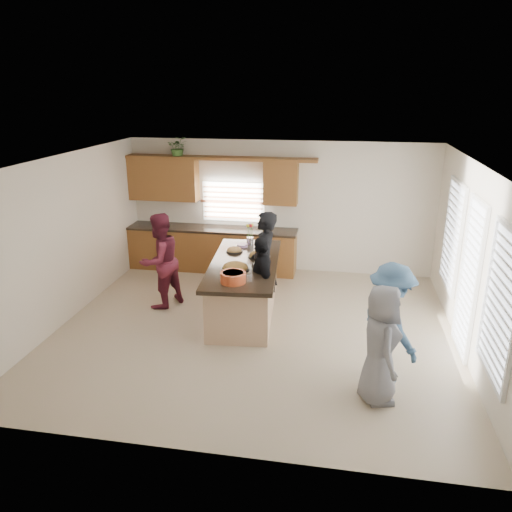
% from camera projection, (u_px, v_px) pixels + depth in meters
% --- Properties ---
extents(floor, '(6.50, 6.50, 0.00)m').
position_uv_depth(floor, '(255.00, 329.00, 8.32)').
color(floor, tan).
rests_on(floor, ground).
extents(room_shell, '(6.52, 6.02, 2.81)m').
position_uv_depth(room_shell, '(254.00, 219.00, 7.71)').
color(room_shell, silver).
rests_on(room_shell, ground).
extents(back_cabinetry, '(4.08, 0.66, 2.46)m').
position_uv_depth(back_cabinetry, '(210.00, 229.00, 10.82)').
color(back_cabinetry, olive).
rests_on(back_cabinetry, ground).
extents(right_wall_glazing, '(0.06, 4.00, 2.25)m').
position_uv_depth(right_wall_glazing, '(471.00, 269.00, 7.23)').
color(right_wall_glazing, white).
rests_on(right_wall_glazing, ground).
extents(island, '(1.37, 2.79, 0.95)m').
position_uv_depth(island, '(245.00, 289.00, 8.82)').
color(island, tan).
rests_on(island, ground).
extents(platter_front, '(0.48, 0.48, 0.19)m').
position_uv_depth(platter_front, '(235.00, 268.00, 8.32)').
color(platter_front, black).
rests_on(platter_front, island).
extents(platter_mid, '(0.40, 0.40, 0.16)m').
position_uv_depth(platter_mid, '(259.00, 255.00, 8.93)').
color(platter_mid, black).
rests_on(platter_mid, island).
extents(platter_back, '(0.31, 0.31, 0.13)m').
position_uv_depth(platter_back, '(234.00, 250.00, 9.20)').
color(platter_back, black).
rests_on(platter_back, island).
extents(salad_bowl, '(0.40, 0.40, 0.16)m').
position_uv_depth(salad_bowl, '(233.00, 277.00, 7.75)').
color(salad_bowl, '#DA5228').
rests_on(salad_bowl, island).
extents(clear_cup, '(0.08, 0.08, 0.10)m').
position_uv_depth(clear_cup, '(249.00, 278.00, 7.80)').
color(clear_cup, white).
rests_on(clear_cup, island).
extents(plate_stack, '(0.20, 0.20, 0.05)m').
position_uv_depth(plate_stack, '(242.00, 245.00, 9.50)').
color(plate_stack, '#C896DB').
rests_on(plate_stack, island).
extents(flower_vase, '(0.14, 0.14, 0.41)m').
position_uv_depth(flower_vase, '(250.00, 234.00, 9.57)').
color(flower_vase, silver).
rests_on(flower_vase, island).
extents(potted_plant, '(0.50, 0.46, 0.46)m').
position_uv_depth(potted_plant, '(178.00, 147.00, 10.45)').
color(potted_plant, '#3B6628').
rests_on(potted_plant, back_cabinetry).
extents(woman_left_back, '(0.48, 0.70, 1.85)m').
position_uv_depth(woman_left_back, '(264.00, 263.00, 8.68)').
color(woman_left_back, black).
rests_on(woman_left_back, ground).
extents(woman_left_mid, '(0.99, 1.06, 1.75)m').
position_uv_depth(woman_left_mid, '(160.00, 261.00, 8.96)').
color(woman_left_mid, maroon).
rests_on(woman_left_mid, ground).
extents(woman_left_front, '(0.67, 0.98, 1.54)m').
position_uv_depth(woman_left_front, '(261.00, 281.00, 8.31)').
color(woman_left_front, black).
rests_on(woman_left_front, ground).
extents(woman_right_back, '(1.08, 1.26, 1.69)m').
position_uv_depth(woman_right_back, '(390.00, 323.00, 6.68)').
color(woman_right_back, '#3E6389').
rests_on(woman_right_back, ground).
extents(woman_right_front, '(0.64, 0.85, 1.58)m').
position_uv_depth(woman_right_front, '(380.00, 344.00, 6.24)').
color(woman_right_front, slate).
rests_on(woman_right_front, ground).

